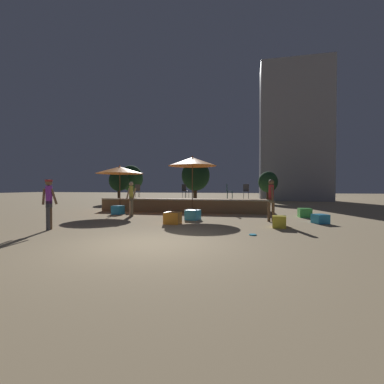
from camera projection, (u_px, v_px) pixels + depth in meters
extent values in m
plane|color=tan|center=(149.00, 244.00, 6.94)|extent=(120.00, 120.00, 0.00)
cube|color=olive|center=(186.00, 205.00, 16.68)|extent=(10.30, 2.90, 0.74)
cube|color=#CCB793|center=(180.00, 200.00, 15.29)|extent=(10.30, 0.12, 0.08)
cylinder|color=brown|center=(192.00, 190.00, 14.78)|extent=(0.05, 0.05, 2.75)
cone|color=orange|center=(192.00, 162.00, 14.75)|extent=(2.78, 2.78, 0.49)
sphere|color=orange|center=(192.00, 157.00, 14.74)|extent=(0.08, 0.08, 0.08)
cylinder|color=brown|center=(120.00, 193.00, 15.51)|extent=(0.05, 0.05, 2.35)
cone|color=orange|center=(120.00, 170.00, 15.48)|extent=(2.85, 2.85, 0.42)
sphere|color=orange|center=(120.00, 166.00, 15.47)|extent=(0.08, 0.08, 0.08)
cube|color=#4CC651|center=(305.00, 213.00, 13.06)|extent=(0.61, 0.61, 0.45)
cube|color=#2D9EDB|center=(118.00, 210.00, 14.47)|extent=(0.60, 0.60, 0.49)
cube|color=#2D9EDB|center=(320.00, 219.00, 10.83)|extent=(0.71, 0.71, 0.38)
cube|color=#2D9EDB|center=(193.00, 215.00, 12.02)|extent=(0.71, 0.71, 0.46)
cube|color=yellow|center=(279.00, 222.00, 9.68)|extent=(0.52, 0.52, 0.45)
cube|color=orange|center=(173.00, 218.00, 10.74)|extent=(0.65, 0.65, 0.49)
cylinder|color=#3F3F47|center=(48.00, 219.00, 9.09)|extent=(0.13, 0.13, 0.84)
cylinder|color=brown|center=(50.00, 218.00, 9.27)|extent=(0.13, 0.13, 0.84)
cylinder|color=#3F3F47|center=(49.00, 204.00, 9.17)|extent=(0.22, 0.22, 0.24)
cylinder|color=purple|center=(49.00, 195.00, 9.16)|extent=(0.22, 0.22, 0.64)
cylinder|color=brown|center=(54.00, 197.00, 9.18)|extent=(0.25, 0.15, 0.57)
cylinder|color=brown|center=(44.00, 197.00, 9.15)|extent=(0.15, 0.12, 0.58)
sphere|color=brown|center=(49.00, 183.00, 9.15)|extent=(0.23, 0.23, 0.23)
cylinder|color=#B22D33|center=(49.00, 181.00, 9.15)|extent=(0.25, 0.25, 0.07)
cylinder|color=tan|center=(131.00, 208.00, 13.55)|extent=(0.13, 0.13, 0.84)
cylinder|color=#72664C|center=(132.00, 208.00, 13.41)|extent=(0.13, 0.13, 0.84)
cylinder|color=#72664C|center=(131.00, 199.00, 13.47)|extent=(0.22, 0.22, 0.24)
cylinder|color=#D8D14C|center=(131.00, 192.00, 13.47)|extent=(0.22, 0.22, 0.65)
cylinder|color=tan|center=(128.00, 194.00, 13.35)|extent=(0.20, 0.22, 0.58)
cylinder|color=tan|center=(134.00, 193.00, 13.58)|extent=(0.20, 0.23, 0.58)
sphere|color=tan|center=(131.00, 184.00, 13.46)|extent=(0.23, 0.23, 0.23)
cylinder|color=brown|center=(269.00, 212.00, 11.40)|extent=(0.13, 0.13, 0.87)
cylinder|color=brown|center=(273.00, 212.00, 11.39)|extent=(0.13, 0.13, 0.87)
cylinder|color=#72664C|center=(271.00, 200.00, 11.39)|extent=(0.22, 0.22, 0.24)
cylinder|color=#B22D33|center=(271.00, 192.00, 11.38)|extent=(0.22, 0.22, 0.67)
cylinder|color=brown|center=(272.00, 194.00, 11.20)|extent=(0.12, 0.23, 0.60)
cylinder|color=brown|center=(270.00, 194.00, 11.56)|extent=(0.10, 0.14, 0.60)
sphere|color=brown|center=(271.00, 182.00, 11.37)|extent=(0.24, 0.24, 0.24)
cylinder|color=#47474C|center=(138.00, 194.00, 17.77)|extent=(0.02, 0.02, 0.45)
cylinder|color=#47474C|center=(134.00, 194.00, 17.63)|extent=(0.02, 0.02, 0.45)
cylinder|color=#47474C|center=(140.00, 194.00, 17.50)|extent=(0.02, 0.02, 0.45)
cylinder|color=#47474C|center=(135.00, 194.00, 17.36)|extent=(0.02, 0.02, 0.45)
cylinder|color=#47474C|center=(137.00, 191.00, 17.56)|extent=(0.40, 0.40, 0.02)
cube|color=#47474C|center=(138.00, 188.00, 17.40)|extent=(0.30, 0.25, 0.45)
cylinder|color=#1E4C47|center=(232.00, 195.00, 15.55)|extent=(0.02, 0.02, 0.45)
cylinder|color=#1E4C47|center=(232.00, 195.00, 15.84)|extent=(0.02, 0.02, 0.45)
cylinder|color=#1E4C47|center=(227.00, 195.00, 15.61)|extent=(0.02, 0.02, 0.45)
cylinder|color=#1E4C47|center=(227.00, 195.00, 15.91)|extent=(0.02, 0.02, 0.45)
cylinder|color=#1E4C47|center=(230.00, 191.00, 15.72)|extent=(0.40, 0.40, 0.02)
cube|color=#1E4C47|center=(227.00, 188.00, 15.75)|extent=(0.03, 0.36, 0.45)
cylinder|color=#47474C|center=(244.00, 195.00, 15.79)|extent=(0.02, 0.02, 0.45)
cylinder|color=#47474C|center=(249.00, 195.00, 15.73)|extent=(0.02, 0.02, 0.45)
cylinder|color=#47474C|center=(244.00, 195.00, 16.08)|extent=(0.02, 0.02, 0.45)
cylinder|color=#47474C|center=(248.00, 195.00, 16.02)|extent=(0.02, 0.02, 0.45)
cylinder|color=#47474C|center=(246.00, 191.00, 15.90)|extent=(0.40, 0.40, 0.02)
cube|color=#47474C|center=(246.00, 188.00, 16.06)|extent=(0.36, 0.03, 0.45)
cylinder|color=#2D3338|center=(185.00, 194.00, 16.83)|extent=(0.02, 0.02, 0.45)
cylinder|color=#2D3338|center=(189.00, 194.00, 17.03)|extent=(0.02, 0.02, 0.45)
cylinder|color=#2D3338|center=(182.00, 194.00, 17.05)|extent=(0.02, 0.02, 0.45)
cylinder|color=#2D3338|center=(186.00, 194.00, 17.25)|extent=(0.02, 0.02, 0.45)
cylinder|color=#2D3338|center=(186.00, 191.00, 17.04)|extent=(0.40, 0.40, 0.02)
cube|color=#2D3338|center=(184.00, 188.00, 17.16)|extent=(0.24, 0.31, 0.45)
cylinder|color=#33B2D8|center=(253.00, 235.00, 8.18)|extent=(0.23, 0.23, 0.03)
cylinder|color=#3D2B1C|center=(196.00, 195.00, 26.88)|extent=(0.28, 0.28, 1.45)
ellipsoid|color=black|center=(196.00, 175.00, 26.84)|extent=(2.93, 2.93, 3.22)
cylinder|color=#3D2B1C|center=(119.00, 196.00, 25.21)|extent=(0.28, 0.28, 1.33)
ellipsoid|color=black|center=(119.00, 180.00, 25.18)|extent=(1.91, 1.91, 2.11)
cylinder|color=#3D2B1C|center=(194.00, 195.00, 27.10)|extent=(0.28, 0.28, 1.39)
ellipsoid|color=#19381E|center=(194.00, 179.00, 27.06)|extent=(2.32, 2.32, 2.55)
cylinder|color=#3D2B1C|center=(268.00, 197.00, 23.93)|extent=(0.28, 0.28, 1.21)
ellipsoid|color=#1E4223|center=(268.00, 182.00, 23.91)|extent=(1.78, 1.78, 1.96)
cylinder|color=#3D2B1C|center=(131.00, 195.00, 27.33)|extent=(0.28, 0.28, 1.34)
ellipsoid|color=#1E4223|center=(131.00, 178.00, 27.29)|extent=(2.49, 2.49, 2.74)
cube|color=gray|center=(294.00, 132.00, 29.03)|extent=(7.56, 3.55, 15.47)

